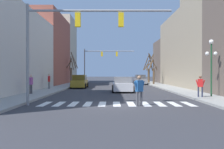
# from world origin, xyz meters

# --- Properties ---
(ground_plane) EXTENTS (240.00, 240.00, 0.00)m
(ground_plane) POSITION_xyz_m (0.00, 0.00, 0.00)
(ground_plane) COLOR #38383D
(sidewalk_left) EXTENTS (2.59, 90.00, 0.15)m
(sidewalk_left) POSITION_xyz_m (-6.88, 0.00, 0.07)
(sidewalk_left) COLOR #9E9E99
(sidewalk_left) RESTS_ON ground_plane
(building_row_left) EXTENTS (6.00, 48.58, 13.20)m
(building_row_left) POSITION_xyz_m (-11.18, 18.37, 5.84)
(building_row_left) COLOR beige
(building_row_left) RESTS_ON ground_plane
(building_row_right) EXTENTS (6.00, 44.04, 11.90)m
(building_row_right) POSITION_xyz_m (11.18, 14.98, 5.20)
(building_row_right) COLOR #66564C
(building_row_right) RESTS_ON ground_plane
(crosswalk_stripes) EXTENTS (9.45, 2.60, 0.01)m
(crosswalk_stripes) POSITION_xyz_m (-0.00, 0.52, 0.00)
(crosswalk_stripes) COLOR white
(crosswalk_stripes) RESTS_ON ground_plane
(traffic_signal_near) EXTENTS (8.68, 0.28, 6.07)m
(traffic_signal_near) POSITION_xyz_m (-2.68, -0.22, 4.50)
(traffic_signal_near) COLOR gray
(traffic_signal_near) RESTS_ON ground_plane
(traffic_signal_far) EXTENTS (9.21, 0.28, 6.35)m
(traffic_signal_far) POSITION_xyz_m (-2.53, 32.25, 4.73)
(traffic_signal_far) COLOR gray
(traffic_signal_far) RESTS_ON ground_plane
(street_lamp_right_corner) EXTENTS (0.95, 0.36, 4.35)m
(street_lamp_right_corner) POSITION_xyz_m (7.32, 4.15, 3.23)
(street_lamp_right_corner) COLOR #1E4C2D
(street_lamp_right_corner) RESTS_ON sidewalk_right
(car_driving_toward_lane) EXTENTS (2.15, 4.40, 1.56)m
(car_driving_toward_lane) POSITION_xyz_m (0.78, 10.86, 0.73)
(car_driving_toward_lane) COLOR silver
(car_driving_toward_lane) RESTS_ON ground_plane
(car_parked_right_near) EXTENTS (1.98, 4.88, 1.64)m
(car_parked_right_near) POSITION_xyz_m (4.48, 28.47, 0.77)
(car_parked_right_near) COLOR gray
(car_parked_right_near) RESTS_ON ground_plane
(car_parked_left_far) EXTENTS (1.98, 4.54, 1.70)m
(car_parked_left_far) POSITION_xyz_m (-4.47, 17.95, 0.79)
(car_parked_left_far) COLOR #A38423
(car_parked_left_far) RESTS_ON ground_plane
(pedestrian_on_left_sidewalk) EXTENTS (0.28, 0.74, 1.71)m
(pedestrian_on_left_sidewalk) POSITION_xyz_m (-7.42, 13.70, 1.16)
(pedestrian_on_left_sidewalk) COLOR #4C4C51
(pedestrian_on_left_sidewalk) RESTS_ON sidewalk_left
(pedestrian_on_right_sidewalk) EXTENTS (0.27, 0.72, 1.67)m
(pedestrian_on_right_sidewalk) POSITION_xyz_m (-7.26, 6.57, 1.14)
(pedestrian_on_right_sidewalk) COLOR #4C4C51
(pedestrian_on_right_sidewalk) RESTS_ON sidewalk_left
(pedestrian_waiting_at_curb) EXTENTS (0.71, 0.47, 1.79)m
(pedestrian_waiting_at_curb) POSITION_xyz_m (1.32, -0.44, 1.06)
(pedestrian_waiting_at_curb) COLOR #4C4C51
(pedestrian_waiting_at_curb) RESTS_ON ground_plane
(pedestrian_crossing_street) EXTENTS (0.68, 0.29, 1.59)m
(pedestrian_crossing_street) POSITION_xyz_m (6.29, 3.60, 1.09)
(pedestrian_crossing_street) COLOR #282D47
(pedestrian_crossing_street) RESTS_ON sidewalk_right
(street_tree_right_mid) EXTENTS (1.84, 3.00, 4.92)m
(street_tree_right_mid) POSITION_xyz_m (6.18, 26.23, 2.41)
(street_tree_right_mid) COLOR brown
(street_tree_right_mid) RESTS_ON sidewalk_right
(street_tree_left_far) EXTENTS (2.31, 2.96, 5.45)m
(street_tree_left_far) POSITION_xyz_m (-7.30, 29.44, 2.52)
(street_tree_left_far) COLOR brown
(street_tree_left_far) RESTS_ON sidewalk_left
(street_tree_left_mid) EXTENTS (2.61, 2.32, 5.52)m
(street_tree_left_mid) POSITION_xyz_m (6.67, 33.03, 2.60)
(street_tree_left_mid) COLOR brown
(street_tree_left_mid) RESTS_ON sidewalk_right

